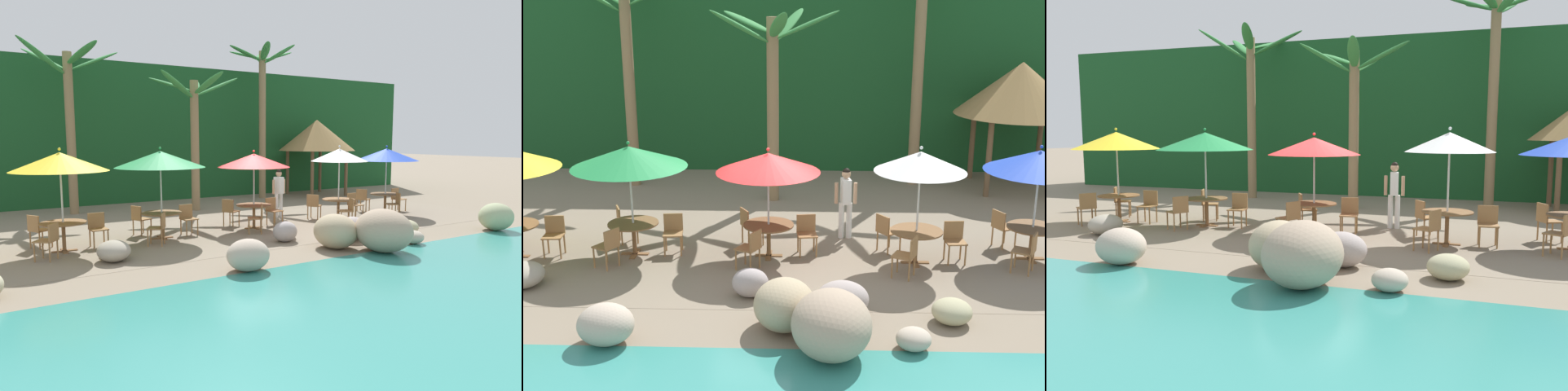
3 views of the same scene
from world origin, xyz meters
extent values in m
plane|color=gray|center=(0.00, 0.00, 0.00)|extent=(120.00, 120.00, 0.00)
cube|color=gray|center=(0.00, 0.00, 0.00)|extent=(18.00, 5.20, 0.01)
cube|color=#194C23|center=(0.00, 9.00, 3.00)|extent=(28.00, 2.40, 6.00)
ellipsoid|color=tan|center=(3.35, -2.96, 0.21)|extent=(0.70, 0.72, 0.43)
ellipsoid|color=tan|center=(1.20, -4.16, 0.53)|extent=(1.28, 1.53, 1.07)
ellipsoid|color=#A99D9B|center=(-0.26, -1.99, 0.28)|extent=(0.69, 0.59, 0.56)
ellipsoid|color=#A59B88|center=(-4.73, -1.67, 0.24)|extent=(0.75, 0.86, 0.48)
ellipsoid|color=#BEAA95|center=(-2.47, -3.90, 0.34)|extent=(0.94, 0.85, 0.68)
ellipsoid|color=#AA9B95|center=(1.44, -2.75, 0.32)|extent=(0.95, 0.77, 0.65)
ellipsoid|color=#BCAB96|center=(2.54, -3.92, 0.18)|extent=(0.57, 0.57, 0.35)
ellipsoid|color=tan|center=(0.43, -3.26, 0.44)|extent=(1.06, 1.23, 0.88)
cylinder|color=silver|center=(-5.58, -0.13, 1.16)|extent=(0.04, 0.04, 2.32)
cone|color=yellow|center=(-5.58, -0.13, 2.22)|extent=(2.30, 2.30, 0.46)
sphere|color=yellow|center=(-5.58, -0.13, 2.53)|extent=(0.07, 0.07, 0.07)
cube|color=brown|center=(-5.58, -0.13, 0.01)|extent=(0.60, 0.12, 0.03)
cube|color=brown|center=(-5.58, -0.13, 0.01)|extent=(0.12, 0.60, 0.03)
cylinder|color=brown|center=(-5.58, -0.13, 0.37)|extent=(0.09, 0.09, 0.71)
cylinder|color=brown|center=(-5.58, -0.13, 0.72)|extent=(1.10, 1.10, 0.03)
cylinder|color=#9E7042|center=(-4.54, -0.22, 0.23)|extent=(0.04, 0.04, 0.45)
cylinder|color=#9E7042|center=(-4.89, -0.25, 0.23)|extent=(0.04, 0.04, 0.45)
cylinder|color=#9E7042|center=(-4.57, 0.14, 0.23)|extent=(0.04, 0.04, 0.45)
cylinder|color=#9E7042|center=(-4.92, 0.11, 0.23)|extent=(0.04, 0.04, 0.45)
cube|color=#9E7042|center=(-4.73, -0.06, 0.47)|extent=(0.45, 0.45, 0.03)
cube|color=#9E7042|center=(-4.74, 0.14, 0.66)|extent=(0.42, 0.07, 0.42)
cylinder|color=#9E7042|center=(-5.97, 0.84, 0.23)|extent=(0.04, 0.04, 0.45)
cylinder|color=#9E7042|center=(-5.78, 0.54, 0.23)|extent=(0.04, 0.04, 0.45)
cylinder|color=#9E7042|center=(-6.27, 0.65, 0.23)|extent=(0.04, 0.04, 0.45)
cylinder|color=#9E7042|center=(-6.08, 0.35, 0.23)|extent=(0.04, 0.04, 0.45)
cube|color=#9E7042|center=(-6.02, 0.59, 0.47)|extent=(0.58, 0.58, 0.03)
cube|color=#9E7042|center=(-6.19, 0.49, 0.66)|extent=(0.25, 0.38, 0.42)
cylinder|color=#9E7042|center=(-6.30, -0.88, 0.23)|extent=(0.04, 0.04, 0.45)
cylinder|color=#9E7042|center=(-6.10, -0.58, 0.23)|extent=(0.04, 0.04, 0.45)
cylinder|color=#9E7042|center=(-6.01, -1.08, 0.23)|extent=(0.04, 0.04, 0.45)
cylinder|color=#9E7042|center=(-5.81, -0.78, 0.23)|extent=(0.04, 0.04, 0.45)
cube|color=#9E7042|center=(-6.05, -0.83, 0.47)|extent=(0.58, 0.58, 0.03)
cube|color=#9E7042|center=(-5.89, -0.94, 0.66)|extent=(0.27, 0.37, 0.42)
cylinder|color=silver|center=(-2.99, 0.11, 1.16)|extent=(0.04, 0.04, 2.32)
cone|color=#238E47|center=(-2.99, 0.11, 2.22)|extent=(2.47, 2.47, 0.45)
sphere|color=#238E47|center=(-2.99, 0.11, 2.52)|extent=(0.07, 0.07, 0.07)
cube|color=brown|center=(-2.99, 0.11, 0.01)|extent=(0.60, 0.12, 0.03)
cube|color=brown|center=(-2.99, 0.11, 0.01)|extent=(0.12, 0.60, 0.03)
cylinder|color=brown|center=(-2.99, 0.11, 0.37)|extent=(0.09, 0.09, 0.71)
cylinder|color=brown|center=(-2.99, 0.11, 0.72)|extent=(1.10, 1.10, 0.03)
cylinder|color=#9E7042|center=(-1.95, 0.04, 0.23)|extent=(0.04, 0.04, 0.45)
cylinder|color=#9E7042|center=(-2.31, 0.00, 0.23)|extent=(0.04, 0.04, 0.45)
cylinder|color=#9E7042|center=(-1.99, 0.39, 0.23)|extent=(0.04, 0.04, 0.45)
cylinder|color=#9E7042|center=(-2.34, 0.35, 0.23)|extent=(0.04, 0.04, 0.45)
cube|color=#9E7042|center=(-2.15, 0.19, 0.47)|extent=(0.46, 0.46, 0.03)
cube|color=#9E7042|center=(-2.17, 0.39, 0.66)|extent=(0.42, 0.08, 0.42)
cylinder|color=#9E7042|center=(-3.23, 1.12, 0.23)|extent=(0.04, 0.04, 0.45)
cylinder|color=#9E7042|center=(-3.09, 0.79, 0.23)|extent=(0.04, 0.04, 0.45)
cylinder|color=#9E7042|center=(-3.56, 0.98, 0.23)|extent=(0.04, 0.04, 0.45)
cylinder|color=#9E7042|center=(-3.42, 0.65, 0.23)|extent=(0.04, 0.04, 0.45)
cube|color=#9E7042|center=(-3.33, 0.89, 0.47)|extent=(0.55, 0.55, 0.03)
cube|color=#9E7042|center=(-3.51, 0.81, 0.66)|extent=(0.20, 0.40, 0.42)
cylinder|color=#9E7042|center=(-3.65, -0.71, 0.23)|extent=(0.04, 0.04, 0.45)
cylinder|color=#9E7042|center=(-3.48, -0.39, 0.23)|extent=(0.04, 0.04, 0.45)
cylinder|color=#9E7042|center=(-3.34, -0.88, 0.23)|extent=(0.04, 0.04, 0.45)
cylinder|color=#9E7042|center=(-3.16, -0.57, 0.23)|extent=(0.04, 0.04, 0.45)
cube|color=#9E7042|center=(-3.41, -0.64, 0.47)|extent=(0.57, 0.57, 0.03)
cube|color=#9E7042|center=(-3.23, -0.73, 0.66)|extent=(0.24, 0.38, 0.42)
cylinder|color=silver|center=(-0.03, 0.11, 1.11)|extent=(0.04, 0.04, 2.22)
cone|color=red|center=(-0.03, 0.11, 2.12)|extent=(2.23, 2.23, 0.41)
sphere|color=red|center=(-0.03, 0.11, 2.40)|extent=(0.07, 0.07, 0.07)
cube|color=brown|center=(-0.03, 0.11, 0.01)|extent=(0.60, 0.12, 0.03)
cube|color=brown|center=(-0.03, 0.11, 0.01)|extent=(0.12, 0.60, 0.03)
cylinder|color=brown|center=(-0.03, 0.11, 0.37)|extent=(0.09, 0.09, 0.71)
cylinder|color=brown|center=(-0.03, 0.11, 0.72)|extent=(1.10, 1.10, 0.03)
cylinder|color=#9E7042|center=(1.01, 0.08, 0.23)|extent=(0.04, 0.04, 0.45)
cylinder|color=#9E7042|center=(0.66, 0.03, 0.23)|extent=(0.04, 0.04, 0.45)
cylinder|color=#9E7042|center=(0.96, 0.43, 0.23)|extent=(0.04, 0.04, 0.45)
cylinder|color=#9E7042|center=(0.61, 0.38, 0.23)|extent=(0.04, 0.04, 0.45)
cube|color=#9E7042|center=(0.81, 0.23, 0.47)|extent=(0.48, 0.48, 0.03)
cube|color=#9E7042|center=(0.78, 0.43, 0.66)|extent=(0.42, 0.10, 0.42)
cylinder|color=#9E7042|center=(-0.37, 1.09, 0.23)|extent=(0.04, 0.04, 0.45)
cylinder|color=#9E7042|center=(-0.20, 0.78, 0.23)|extent=(0.04, 0.04, 0.45)
cylinder|color=#9E7042|center=(-0.68, 0.92, 0.23)|extent=(0.04, 0.04, 0.45)
cylinder|color=#9E7042|center=(-0.51, 0.61, 0.23)|extent=(0.04, 0.04, 0.45)
cube|color=#9E7042|center=(-0.44, 0.85, 0.47)|extent=(0.57, 0.57, 0.03)
cube|color=#9E7042|center=(-0.61, 0.76, 0.66)|extent=(0.23, 0.39, 0.42)
cylinder|color=#9E7042|center=(-0.67, -0.72, 0.23)|extent=(0.04, 0.04, 0.45)
cylinder|color=#9E7042|center=(-0.50, -0.40, 0.23)|extent=(0.04, 0.04, 0.45)
cylinder|color=#9E7042|center=(-0.35, -0.89, 0.23)|extent=(0.04, 0.04, 0.45)
cylinder|color=#9E7042|center=(-0.18, -0.57, 0.23)|extent=(0.04, 0.04, 0.45)
cube|color=#9E7042|center=(-0.42, -0.64, 0.47)|extent=(0.57, 0.57, 0.03)
cube|color=#9E7042|center=(-0.25, -0.74, 0.66)|extent=(0.23, 0.39, 0.42)
cylinder|color=silver|center=(3.12, -0.18, 1.17)|extent=(0.04, 0.04, 2.33)
cone|color=white|center=(3.12, -0.18, 2.23)|extent=(1.91, 1.91, 0.42)
sphere|color=white|center=(3.12, -0.18, 2.52)|extent=(0.07, 0.07, 0.07)
cube|color=brown|center=(3.12, -0.18, 0.01)|extent=(0.60, 0.12, 0.03)
cube|color=brown|center=(3.12, -0.18, 0.01)|extent=(0.12, 0.60, 0.03)
cylinder|color=brown|center=(3.12, -0.18, 0.37)|extent=(0.09, 0.09, 0.71)
cylinder|color=brown|center=(3.12, -0.18, 0.72)|extent=(1.10, 1.10, 0.03)
cylinder|color=#9E7042|center=(4.16, -0.28, 0.23)|extent=(0.04, 0.04, 0.45)
cylinder|color=#9E7042|center=(3.81, -0.31, 0.23)|extent=(0.04, 0.04, 0.45)
cylinder|color=#9E7042|center=(4.13, 0.07, 0.23)|extent=(0.04, 0.04, 0.45)
cylinder|color=#9E7042|center=(3.78, 0.04, 0.23)|extent=(0.04, 0.04, 0.45)
cube|color=#9E7042|center=(3.97, -0.12, 0.47)|extent=(0.45, 0.45, 0.03)
cube|color=#9E7042|center=(3.96, 0.08, 0.66)|extent=(0.42, 0.07, 0.42)
cylinder|color=#9E7042|center=(2.68, 0.76, 0.23)|extent=(0.04, 0.04, 0.45)
cylinder|color=#9E7042|center=(2.88, 0.47, 0.23)|extent=(0.04, 0.04, 0.45)
cylinder|color=#9E7042|center=(2.38, 0.55, 0.23)|extent=(0.04, 0.04, 0.45)
cylinder|color=#9E7042|center=(2.59, 0.26, 0.23)|extent=(0.04, 0.04, 0.45)
cube|color=#9E7042|center=(2.63, 0.51, 0.47)|extent=(0.59, 0.59, 0.03)
cube|color=#9E7042|center=(2.47, 0.40, 0.66)|extent=(0.27, 0.36, 0.42)
cylinder|color=#9E7042|center=(2.53, -1.04, 0.23)|extent=(0.04, 0.04, 0.45)
cylinder|color=#9E7042|center=(2.68, -0.72, 0.23)|extent=(0.04, 0.04, 0.45)
cylinder|color=#9E7042|center=(2.85, -1.19, 0.23)|extent=(0.04, 0.04, 0.45)
cylinder|color=#9E7042|center=(3.00, -0.87, 0.23)|extent=(0.04, 0.04, 0.45)
cube|color=#9E7042|center=(2.76, -0.95, 0.47)|extent=(0.56, 0.56, 0.03)
cube|color=#9E7042|center=(2.94, -1.04, 0.66)|extent=(0.21, 0.40, 0.42)
cylinder|color=#9E7042|center=(5.37, 1.14, 0.23)|extent=(0.04, 0.04, 0.45)
cylinder|color=#9E7042|center=(5.52, 0.82, 0.23)|extent=(0.04, 0.04, 0.45)
cylinder|color=#9E7042|center=(5.04, 0.98, 0.23)|extent=(0.04, 0.04, 0.45)
cylinder|color=#9E7042|center=(5.20, 0.66, 0.23)|extent=(0.04, 0.04, 0.45)
cube|color=#9E7042|center=(5.28, 0.90, 0.47)|extent=(0.56, 0.56, 0.03)
cube|color=#9E7042|center=(5.10, 0.81, 0.66)|extent=(0.22, 0.39, 0.42)
cylinder|color=#9E7042|center=(5.01, -0.69, 0.23)|extent=(0.04, 0.04, 0.45)
cylinder|color=#9E7042|center=(5.18, -0.37, 0.23)|extent=(0.04, 0.04, 0.45)
cylinder|color=#9E7042|center=(5.32, -0.86, 0.23)|extent=(0.04, 0.04, 0.45)
cube|color=#9E7042|center=(5.25, -0.61, 0.47)|extent=(0.57, 0.57, 0.03)
cube|color=#9E7042|center=(5.43, -0.71, 0.66)|extent=(0.23, 0.39, 0.42)
cylinder|color=olive|center=(-4.40, 5.90, 2.93)|extent=(0.32, 0.32, 5.86)
ellipsoid|color=#388942|center=(-3.42, 6.08, 5.65)|extent=(1.90, 0.69, 0.93)
ellipsoid|color=#388942|center=(-4.19, 6.87, 5.73)|extent=(0.78, 1.99, 0.63)
ellipsoid|color=#388942|center=(-5.11, 6.60, 5.65)|extent=(1.59, 1.57, 0.92)
ellipsoid|color=#388942|center=(-5.29, 5.45, 5.59)|extent=(1.74, 1.12, 1.13)
ellipsoid|color=#388942|center=(-4.06, 4.96, 5.72)|extent=(1.00, 1.95, 0.69)
cylinder|color=olive|center=(-0.15, 4.46, 2.49)|extent=(0.32, 0.32, 4.98)
ellipsoid|color=#388942|center=(0.76, 4.33, 4.77)|extent=(1.76, 0.61, 0.84)
ellipsoid|color=#388942|center=(0.25, 5.28, 4.75)|extent=(1.06, 1.68, 0.93)
ellipsoid|color=#388942|center=(-0.86, 5.03, 4.83)|extent=(1.62, 1.40, 0.65)
ellipsoid|color=#388942|center=(-0.97, 4.05, 4.74)|extent=(1.66, 1.07, 0.95)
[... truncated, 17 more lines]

